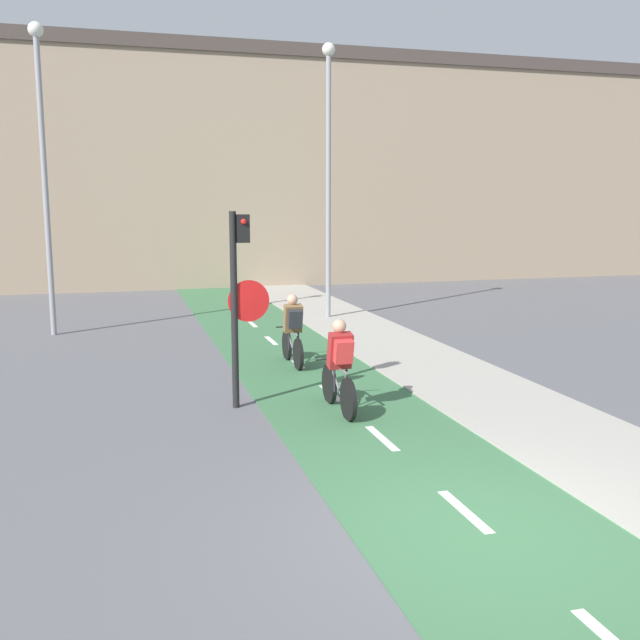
{
  "coord_description": "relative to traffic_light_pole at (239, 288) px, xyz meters",
  "views": [
    {
      "loc": [
        -3.45,
        -5.99,
        3.27
      ],
      "look_at": [
        0.0,
        6.19,
        1.2
      ],
      "focal_mm": 40.0,
      "sensor_mm": 36.0,
      "label": 1
    }
  ],
  "objects": [
    {
      "name": "ground_plane",
      "position": [
        1.63,
        -5.16,
        -1.95
      ],
      "size": [
        120.0,
        120.0,
        0.0
      ],
      "primitive_type": "plane",
      "color": "#5B5B60"
    },
    {
      "name": "cyclist_far",
      "position": [
        1.52,
        2.69,
        -1.25
      ],
      "size": [
        0.46,
        1.62,
        1.47
      ],
      "color": "black",
      "rests_on": "ground_plane"
    },
    {
      "name": "building_row_background",
      "position": [
        1.63,
        19.03,
        2.73
      ],
      "size": [
        60.0,
        5.2,
        9.36
      ],
      "color": "gray",
      "rests_on": "ground_plane"
    },
    {
      "name": "street_lamp_sidewalk",
      "position": [
        3.93,
        8.32,
        2.62
      ],
      "size": [
        0.36,
        0.36,
        7.6
      ],
      "color": "gray",
      "rests_on": "ground_plane"
    },
    {
      "name": "cyclist_near",
      "position": [
        1.44,
        -0.74,
        -1.24
      ],
      "size": [
        0.46,
        1.68,
        1.5
      ],
      "color": "black",
      "rests_on": "ground_plane"
    },
    {
      "name": "street_lamp_far",
      "position": [
        -3.47,
        7.71,
        2.58
      ],
      "size": [
        0.36,
        0.36,
        7.52
      ],
      "color": "gray",
      "rests_on": "ground_plane"
    },
    {
      "name": "bike_lane",
      "position": [
        1.63,
        -5.15,
        -1.94
      ],
      "size": [
        2.71,
        60.0,
        0.02
      ],
      "color": "#3D7047",
      "rests_on": "ground_plane"
    },
    {
      "name": "traffic_light_pole",
      "position": [
        0.0,
        0.0,
        0.0
      ],
      "size": [
        0.67,
        0.25,
        3.16
      ],
      "color": "black",
      "rests_on": "ground_plane"
    }
  ]
}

